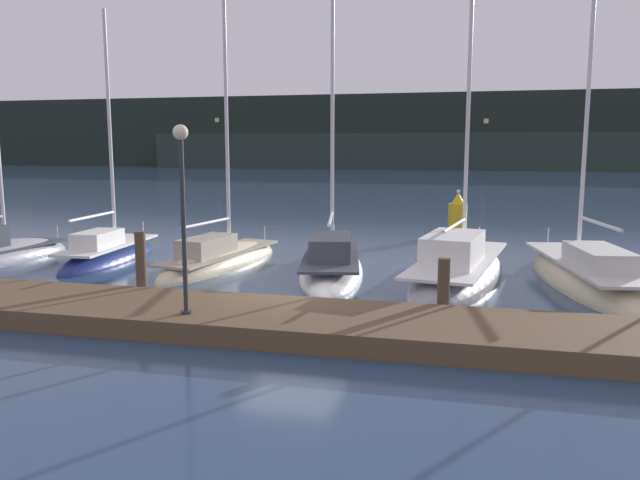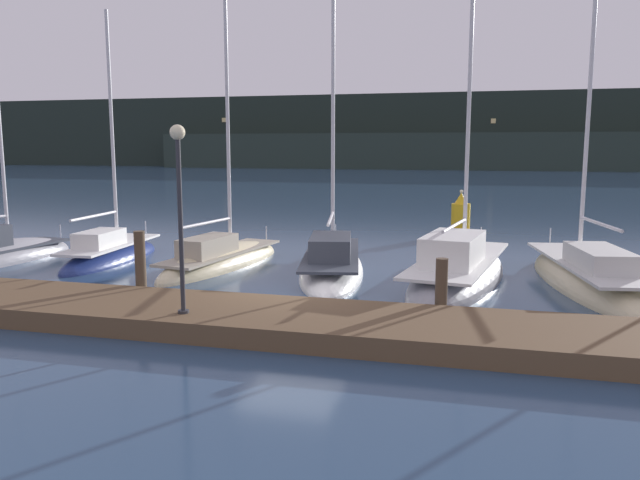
# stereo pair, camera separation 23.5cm
# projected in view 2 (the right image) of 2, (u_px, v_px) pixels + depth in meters

# --- Properties ---
(ground_plane) EXTENTS (400.00, 400.00, 0.00)m
(ground_plane) POSITION_uv_depth(u_px,v_px,m) (290.00, 303.00, 15.97)
(ground_plane) COLOR navy
(dock) EXTENTS (30.24, 2.80, 0.45)m
(dock) POSITION_uv_depth(u_px,v_px,m) (259.00, 319.00, 13.68)
(dock) COLOR brown
(dock) RESTS_ON ground
(mooring_pile_1) EXTENTS (0.28, 0.28, 1.83)m
(mooring_pile_1) POSITION_uv_depth(u_px,v_px,m) (140.00, 266.00, 16.10)
(mooring_pile_1) COLOR #4C3D2D
(mooring_pile_1) RESTS_ON ground
(mooring_pile_2) EXTENTS (0.28, 0.28, 1.47)m
(mooring_pile_2) POSITION_uv_depth(u_px,v_px,m) (441.00, 290.00, 14.24)
(mooring_pile_2) COLOR #4C3D2D
(mooring_pile_2) RESTS_ON ground
(sailboat_berth_2) EXTENTS (2.07, 5.99, 9.16)m
(sailboat_berth_2) POSITION_uv_depth(u_px,v_px,m) (111.00, 257.00, 21.87)
(sailboat_berth_2) COLOR navy
(sailboat_berth_2) RESTS_ON ground
(sailboat_berth_3) EXTENTS (2.67, 7.11, 9.92)m
(sailboat_berth_3) POSITION_uv_depth(u_px,v_px,m) (221.00, 263.00, 20.87)
(sailboat_berth_3) COLOR beige
(sailboat_berth_3) RESTS_ON ground
(sailboat_berth_4) EXTENTS (3.39, 7.71, 9.70)m
(sailboat_berth_4) POSITION_uv_depth(u_px,v_px,m) (332.00, 269.00, 19.76)
(sailboat_berth_4) COLOR white
(sailboat_berth_4) RESTS_ON ground
(sailboat_berth_5) EXTENTS (3.63, 8.65, 12.20)m
(sailboat_berth_5) POSITION_uv_depth(u_px,v_px,m) (458.00, 277.00, 18.55)
(sailboat_berth_5) COLOR gray
(sailboat_berth_5) RESTS_ON ground
(sailboat_berth_6) EXTENTS (3.33, 8.40, 11.02)m
(sailboat_berth_6) POSITION_uv_depth(u_px,v_px,m) (586.00, 283.00, 17.91)
(sailboat_berth_6) COLOR beige
(sailboat_berth_6) RESTS_ON ground
(channel_buoy) EXTENTS (1.26, 1.26, 2.06)m
(channel_buoy) POSITION_uv_depth(u_px,v_px,m) (461.00, 218.00, 28.07)
(channel_buoy) COLOR gold
(channel_buoy) RESTS_ON ground
(dock_lamppost) EXTENTS (0.32, 0.32, 3.98)m
(dock_lamppost) POSITION_uv_depth(u_px,v_px,m) (179.00, 189.00, 12.98)
(dock_lamppost) COLOR #2D2D33
(dock_lamppost) RESTS_ON dock
(hillside_backdrop) EXTENTS (240.00, 23.00, 13.26)m
(hillside_backdrop) POSITION_uv_depth(u_px,v_px,m) (473.00, 134.00, 114.32)
(hillside_backdrop) COLOR #1E2823
(hillside_backdrop) RESTS_ON ground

